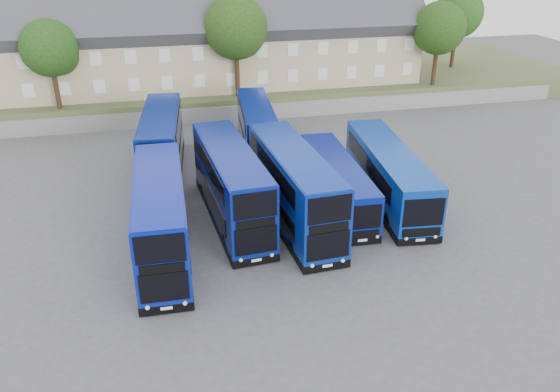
{
  "coord_description": "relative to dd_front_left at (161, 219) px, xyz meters",
  "views": [
    {
      "loc": [
        -5.87,
        -24.96,
        16.05
      ],
      "look_at": [
        0.73,
        2.84,
        2.2
      ],
      "focal_mm": 35.0,
      "sensor_mm": 36.0,
      "label": 1
    }
  ],
  "objects": [
    {
      "name": "ground",
      "position": [
        6.11,
        -1.64,
        -2.18
      ],
      "size": [
        120.0,
        120.0,
        0.0
      ],
      "primitive_type": "plane",
      "color": "#4A4A4F",
      "rests_on": "ground"
    },
    {
      "name": "retaining_wall",
      "position": [
        6.11,
        22.36,
        -1.43
      ],
      "size": [
        70.0,
        0.4,
        1.5
      ],
      "primitive_type": "cube",
      "color": "slate",
      "rests_on": "ground"
    },
    {
      "name": "earth_bank",
      "position": [
        6.11,
        32.36,
        -1.18
      ],
      "size": [
        80.0,
        20.0,
        2.0
      ],
      "primitive_type": "cube",
      "color": "#515630",
      "rests_on": "ground"
    },
    {
      "name": "terrace_row",
      "position": [
        3.11,
        28.36,
        4.42
      ],
      "size": [
        48.0,
        10.4,
        11.2
      ],
      "color": "tan",
      "rests_on": "earth_bank"
    },
    {
      "name": "dd_front_left",
      "position": [
        0.0,
        0.0,
        0.0
      ],
      "size": [
        2.85,
        11.23,
        4.43
      ],
      "rotation": [
        0.0,
        0.0,
        -0.03
      ],
      "color": "#08189C",
      "rests_on": "ground"
    },
    {
      "name": "dd_front_mid",
      "position": [
        4.29,
        3.16,
        0.04
      ],
      "size": [
        3.41,
        11.53,
        4.52
      ],
      "rotation": [
        0.0,
        0.0,
        0.07
      ],
      "color": "navy",
      "rests_on": "ground"
    },
    {
      "name": "dd_front_right",
      "position": [
        7.85,
        1.85,
        0.07
      ],
      "size": [
        3.3,
        11.64,
        4.57
      ],
      "rotation": [
        0.0,
        0.0,
        0.06
      ],
      "color": "navy",
      "rests_on": "ground"
    },
    {
      "name": "dd_rear_left",
      "position": [
        0.54,
        11.68,
        0.0
      ],
      "size": [
        3.67,
        11.35,
        4.44
      ],
      "rotation": [
        0.0,
        0.0,
        -0.1
      ],
      "color": "navy",
      "rests_on": "ground"
    },
    {
      "name": "dd_rear_right",
      "position": [
        7.92,
        13.74,
        -0.2
      ],
      "size": [
        3.28,
        10.34,
        4.04
      ],
      "rotation": [
        0.0,
        0.0,
        -0.09
      ],
      "color": "#081A98",
      "rests_on": "ground"
    },
    {
      "name": "coach_east_a",
      "position": [
        11.17,
        3.61,
        -0.71
      ],
      "size": [
        2.82,
        11.04,
        2.99
      ],
      "rotation": [
        0.0,
        0.0,
        -0.05
      ],
      "color": "navy",
      "rests_on": "ground"
    },
    {
      "name": "coach_east_b",
      "position": [
        14.75,
        3.68,
        -0.49
      ],
      "size": [
        3.92,
        12.78,
        3.44
      ],
      "rotation": [
        0.0,
        0.0,
        -0.1
      ],
      "color": "#0936A6",
      "rests_on": "ground"
    },
    {
      "name": "tree_west",
      "position": [
        -7.74,
        23.46,
        4.87
      ],
      "size": [
        4.8,
        4.8,
        7.65
      ],
      "color": "#382314",
      "rests_on": "earth_bank"
    },
    {
      "name": "tree_mid",
      "position": [
        8.26,
        23.96,
        5.89
      ],
      "size": [
        5.76,
        5.76,
        9.18
      ],
      "color": "#382314",
      "rests_on": "earth_bank"
    },
    {
      "name": "tree_east",
      "position": [
        28.26,
        23.46,
        5.21
      ],
      "size": [
        5.12,
        5.12,
        8.16
      ],
      "color": "#382314",
      "rests_on": "earth_bank"
    },
    {
      "name": "tree_far",
      "position": [
        34.26,
        30.46,
        5.55
      ],
      "size": [
        5.44,
        5.44,
        8.67
      ],
      "color": "#382314",
      "rests_on": "earth_bank"
    }
  ]
}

